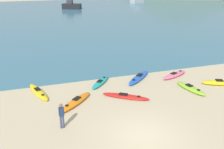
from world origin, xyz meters
The scene contains 13 objects.
ground_plane centered at (0.00, 0.00, 0.00)m, with size 400.00×400.00×0.00m, color #C6B793.
bay_water centered at (0.00, 43.50, 0.03)m, with size 160.00×70.00×0.06m, color teal.
kayak_on_sand_0 centered at (-4.98, 7.20, 0.14)m, with size 1.51×3.42×0.32m.
kayak_on_sand_1 centered at (-2.77, 4.72, 0.17)m, with size 2.84×2.78×0.38m.
kayak_on_sand_2 centered at (-0.23, 7.51, 0.14)m, with size 2.24×2.51×0.32m.
kayak_on_sand_3 centered at (5.77, 4.22, 0.17)m, with size 1.17×2.90×0.38m.
kayak_on_sand_4 centered at (6.09, 6.99, 0.17)m, with size 2.91×1.67×0.38m.
kayak_on_sand_6 centered at (3.01, 7.43, 0.16)m, with size 3.09×2.92×0.35m.
kayak_on_sand_7 centered at (0.74, 4.55, 0.12)m, with size 3.10×2.45×0.29m.
kayak_on_sand_8 centered at (8.62, 4.36, 0.18)m, with size 3.03×1.78×0.41m.
person_near_foreground centered at (-4.01, 2.12, 0.87)m, with size 0.31×0.25×1.51m.
moored_boat_0 centered at (26.60, 61.99, 0.72)m, with size 4.18×3.23×1.90m.
moored_boat_2 centered at (5.92, 54.24, 0.80)m, with size 4.79×3.65×2.11m.
Camera 1 is at (-5.37, -10.76, 8.11)m, focal length 42.00 mm.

